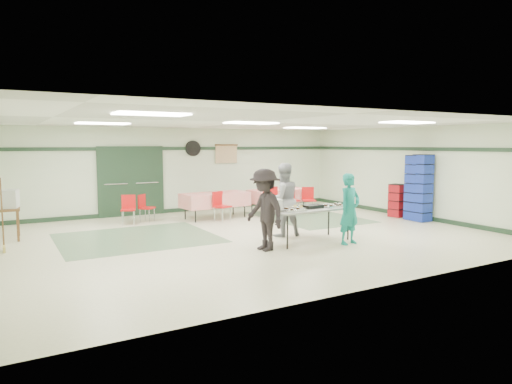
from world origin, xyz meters
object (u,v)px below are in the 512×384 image
dining_table_b (215,199)px  crate_stack_blue_a (422,188)px  serving_table (310,210)px  crate_stack_blue_b (415,188)px  printer_table (6,212)px  office_printer (5,199)px  chair_d (220,203)px  volunteer_dark (265,210)px  broom (2,214)px  chair_b (272,198)px  dining_table_a (278,195)px  chair_c (308,197)px  crate_stack_red (397,201)px  chair_loose_a (145,205)px  volunteer_grey (283,200)px  chair_a (290,197)px  chair_loose_b (128,206)px  volunteer_teal (350,209)px

dining_table_b → crate_stack_blue_a: (4.87, -3.39, 0.38)m
serving_table → crate_stack_blue_b: bearing=7.9°
printer_table → office_printer: office_printer is taller
office_printer → crate_stack_blue_b: bearing=-2.4°
serving_table → printer_table: (-5.92, 3.63, -0.08)m
chair_d → crate_stack_blue_a: size_ratio=0.45×
volunteer_dark → broom: 5.34m
chair_b → crate_stack_blue_b: 4.14m
chair_b → printer_table: size_ratio=0.96×
dining_table_a → office_printer: office_printer is taller
printer_table → office_printer: bearing=-87.2°
chair_c → office_printer: office_printer is taller
volunteer_dark → broom: bearing=-123.3°
crate_stack_red → crate_stack_blue_b: size_ratio=0.53×
serving_table → dining_table_a: 4.36m
dining_table_b → chair_c: size_ratio=2.45×
chair_d → chair_loose_a: (-1.87, 1.03, -0.05)m
dining_table_a → chair_d: size_ratio=2.32×
chair_b → broom: size_ratio=0.60×
volunteer_grey → chair_a: (1.95, 2.62, -0.30)m
crate_stack_blue_a → broom: 10.52m
crate_stack_blue_a → office_printer: bearing=164.2°
chair_b → chair_loose_b: 4.19m
chair_d → printer_table: chair_d is taller
volunteer_grey → printer_table: (-5.74, 2.80, -0.23)m
dining_table_b → crate_stack_blue_b: size_ratio=1.09×
dining_table_a → printer_table: bearing=178.2°
volunteer_teal → crate_stack_red: volunteer_teal is taller
volunteer_grey → office_printer: bearing=-19.0°
chair_loose_a → office_printer: (-3.45, -0.93, 0.48)m
chair_a → dining_table_a: bearing=106.1°
chair_b → crate_stack_red: 3.76m
chair_a → crate_stack_blue_a: bearing=-37.6°
chair_d → broom: bearing=169.6°
serving_table → volunteer_dark: volunteer_dark is taller
chair_loose_b → office_printer: bearing=-146.6°
crate_stack_red → printer_table: 10.51m
crate_stack_red → chair_d: bearing=159.2°
chair_c → crate_stack_blue_a: bearing=-32.7°
chair_b → printer_table: chair_b is taller
chair_loose_a → crate_stack_blue_a: crate_stack_blue_a is taller
crate_stack_blue_b → printer_table: size_ratio=2.00×
chair_d → broom: broom is taller
volunteer_grey → broom: (-5.82, 1.48, -0.09)m
volunteer_teal → dining_table_a: 4.76m
serving_table → dining_table_b: 4.04m
crate_stack_blue_a → chair_loose_a: bearing=150.7°
chair_b → printer_table: (-7.06, 0.19, 0.09)m
volunteer_teal → crate_stack_blue_a: bearing=9.4°
dining_table_b → crate_stack_red: 5.46m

